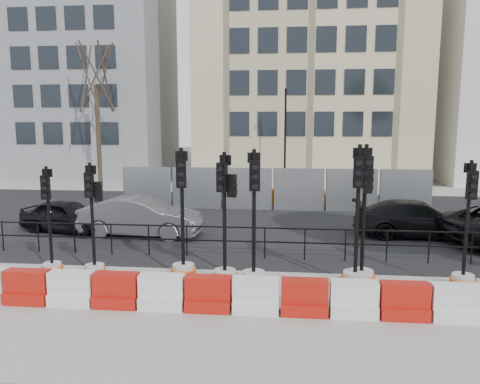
# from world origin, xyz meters

# --- Properties ---
(ground) EXTENTS (120.00, 120.00, 0.00)m
(ground) POSITION_xyz_m (0.00, 0.00, 0.00)
(ground) COLOR #51514C
(ground) RESTS_ON ground
(sidewalk_near) EXTENTS (40.00, 6.00, 0.02)m
(sidewalk_near) POSITION_xyz_m (0.00, -3.00, 0.01)
(sidewalk_near) COLOR gray
(sidewalk_near) RESTS_ON ground
(road) EXTENTS (40.00, 14.00, 0.03)m
(road) POSITION_xyz_m (0.00, 7.00, 0.01)
(road) COLOR black
(road) RESTS_ON ground
(sidewalk_far) EXTENTS (40.00, 4.00, 0.02)m
(sidewalk_far) POSITION_xyz_m (0.00, 16.00, 0.01)
(sidewalk_far) COLOR gray
(sidewalk_far) RESTS_ON ground
(building_grey) EXTENTS (11.00, 9.06, 14.00)m
(building_grey) POSITION_xyz_m (-14.00, 21.99, 7.00)
(building_grey) COLOR gray
(building_grey) RESTS_ON ground
(building_cream) EXTENTS (15.00, 10.06, 18.00)m
(building_cream) POSITION_xyz_m (2.00, 21.99, 9.00)
(building_cream) COLOR beige
(building_cream) RESTS_ON ground
(kerb_railing) EXTENTS (18.00, 0.04, 1.00)m
(kerb_railing) POSITION_xyz_m (0.00, 1.20, 0.69)
(kerb_railing) COLOR black
(kerb_railing) RESTS_ON ground
(heras_fencing) EXTENTS (14.33, 1.72, 2.00)m
(heras_fencing) POSITION_xyz_m (-0.49, 9.71, 0.71)
(heras_fencing) COLOR gray
(heras_fencing) RESTS_ON ground
(lamp_post_far) EXTENTS (0.12, 0.56, 6.00)m
(lamp_post_far) POSITION_xyz_m (0.50, 14.98, 3.22)
(lamp_post_far) COLOR black
(lamp_post_far) RESTS_ON ground
(tree_bare_far) EXTENTS (2.00, 2.00, 9.00)m
(tree_bare_far) POSITION_xyz_m (-11.00, 15.50, 6.65)
(tree_bare_far) COLOR #473828
(tree_bare_far) RESTS_ON ground
(barrier_row) EXTENTS (15.70, 0.50, 0.80)m
(barrier_row) POSITION_xyz_m (-0.00, -2.80, 0.37)
(barrier_row) COLOR #B4100E
(barrier_row) RESTS_ON ground
(traffic_signal_a) EXTENTS (0.59, 0.59, 2.99)m
(traffic_signal_a) POSITION_xyz_m (-5.67, -0.90, 0.62)
(traffic_signal_a) COLOR #B7B8B3
(traffic_signal_a) RESTS_ON ground
(traffic_signal_b) EXTENTS (0.61, 0.61, 3.10)m
(traffic_signal_b) POSITION_xyz_m (-4.43, -0.98, 0.74)
(traffic_signal_b) COLOR #B7B8B3
(traffic_signal_b) RESTS_ON ground
(traffic_signal_c) EXTENTS (0.69, 0.69, 3.49)m
(traffic_signal_c) POSITION_xyz_m (-2.05, -0.85, 0.72)
(traffic_signal_c) COLOR #B7B8B3
(traffic_signal_c) RESTS_ON ground
(traffic_signal_d) EXTENTS (0.67, 0.67, 3.43)m
(traffic_signal_d) POSITION_xyz_m (-0.90, -1.19, 0.82)
(traffic_signal_d) COLOR #B7B8B3
(traffic_signal_d) RESTS_ON ground
(traffic_signal_e) EXTENTS (0.69, 0.69, 3.50)m
(traffic_signal_e) POSITION_xyz_m (-0.16, -1.26, 0.72)
(traffic_signal_e) COLOR #B7B8B3
(traffic_signal_e) RESTS_ON ground
(traffic_signal_f) EXTENTS (0.71, 0.71, 3.62)m
(traffic_signal_f) POSITION_xyz_m (2.38, -1.07, 0.86)
(traffic_signal_f) COLOR #B7B8B3
(traffic_signal_f) RESTS_ON ground
(traffic_signal_g) EXTENTS (0.71, 0.71, 3.61)m
(traffic_signal_g) POSITION_xyz_m (2.55, -0.93, 0.75)
(traffic_signal_g) COLOR #B7B8B3
(traffic_signal_g) RESTS_ON ground
(traffic_signal_h) EXTENTS (0.64, 0.64, 3.25)m
(traffic_signal_h) POSITION_xyz_m (5.04, -0.88, 0.67)
(traffic_signal_h) COLOR #B7B8B3
(traffic_signal_h) RESTS_ON ground
(car_a) EXTENTS (3.16, 4.31, 1.24)m
(car_a) POSITION_xyz_m (-7.58, 3.96, 0.62)
(car_a) COLOR black
(car_a) RESTS_ON ground
(car_b) EXTENTS (2.00, 4.54, 1.44)m
(car_b) POSITION_xyz_m (-4.60, 3.63, 0.72)
(car_b) COLOR #49494E
(car_b) RESTS_ON ground
(car_c) EXTENTS (1.94, 4.56, 1.31)m
(car_c) POSITION_xyz_m (5.36, 4.55, 0.66)
(car_c) COLOR black
(car_c) RESTS_ON ground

